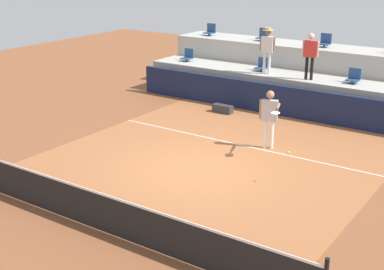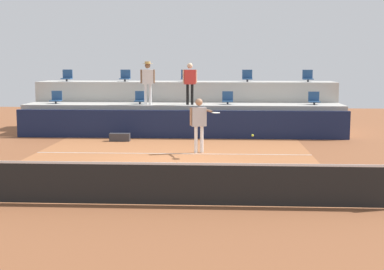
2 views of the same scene
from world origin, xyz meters
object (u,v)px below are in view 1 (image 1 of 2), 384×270
Objects in this scene: spectator_with_hat at (267,46)px; stadium_chair_lower_right at (354,77)px; tennis_ball at (288,152)px; stadium_chair_lower_far_left at (188,56)px; equipment_bag at (223,109)px; spectator_in_white at (310,52)px; stadium_chair_upper_left at (263,36)px; stadium_chair_lower_left at (262,65)px; tennis_player at (270,113)px; stadium_chair_upper_far_left at (210,31)px; stadium_chair_upper_center at (325,41)px.

stadium_chair_lower_right is at bearing 6.79° from spectator_with_hat.
stadium_chair_lower_right is at bearing 95.57° from tennis_ball.
equipment_bag is at bearing -35.14° from stadium_chair_lower_far_left.
stadium_chair_lower_far_left is at bearing 174.36° from spectator_with_hat.
stadium_chair_lower_far_left is 0.31× the size of spectator_in_white.
spectator_in_white reaches higher than stadium_chair_upper_left.
stadium_chair_lower_right is 6.83m from tennis_ball.
stadium_chair_lower_left is 2.25m from spectator_in_white.
stadium_chair_lower_right is (3.60, 0.00, 0.00)m from stadium_chair_lower_left.
tennis_player reaches higher than tennis_ball.
spectator_with_hat is 1.04× the size of spectator_in_white.
tennis_ball is (0.66, -6.77, -0.57)m from stadium_chair_lower_right.
spectator_with_hat reaches higher than spectator_in_white.
stadium_chair_lower_right reaches higher than tennis_ball.
stadium_chair_upper_far_left and stadium_chair_upper_left have the same top height.
stadium_chair_upper_left is at bearing 158.32° from stadium_chair_lower_right.
stadium_chair_upper_far_left is 0.29× the size of tennis_player.
stadium_chair_upper_center is at bearing 60.36° from equipment_bag.
stadium_chair_upper_center is at bearing 135.37° from stadium_chair_lower_right.
stadium_chair_lower_far_left is 5.65m from stadium_chair_upper_center.
stadium_chair_lower_far_left is 3.95m from equipment_bag.
tennis_ball is (5.19, -8.57, -1.42)m from stadium_chair_upper_left.
stadium_chair_upper_far_left is 5.45m from equipment_bag.
stadium_chair_lower_far_left is 7.65× the size of tennis_ball.
spectator_in_white is 3.74m from equipment_bag.
stadium_chair_upper_far_left is 1.00× the size of stadium_chair_upper_left.
stadium_chair_upper_far_left is (-7.14, 1.80, 0.85)m from stadium_chair_lower_right.
stadium_chair_lower_far_left is 7.70m from tennis_player.
stadium_chair_upper_center is 9.04m from tennis_ball.
stadium_chair_upper_far_left is 0.68× the size of equipment_bag.
stadium_chair_lower_right is 2.70m from stadium_chair_upper_center.
stadium_chair_upper_far_left is 8.99m from tennis_player.
stadium_chair_upper_far_left is at bearing 180.00° from stadium_chair_upper_left.
equipment_bag is (0.46, -3.94, -2.16)m from stadium_chair_upper_left.
stadium_chair_lower_left is 8.02m from tennis_ball.
stadium_chair_lower_left is at bearing -62.69° from stadium_chair_upper_left.
stadium_chair_upper_left is at bearing 121.17° from tennis_ball.
spectator_in_white is (-0.56, 4.23, 1.15)m from tennis_player.
stadium_chair_upper_far_left is 2.62m from stadium_chair_upper_left.
stadium_chair_lower_left is 0.30× the size of spectator_with_hat.
stadium_chair_lower_left is at bearing 77.66° from equipment_bag.
stadium_chair_lower_right is at bearing 0.00° from stadium_chair_lower_far_left.
tennis_player is (-0.96, -4.61, -0.36)m from stadium_chair_lower_right.
stadium_chair_upper_center is 0.29× the size of tennis_player.
stadium_chair_upper_far_left is (-3.54, 1.80, 0.85)m from stadium_chair_lower_left.
stadium_chair_lower_left is 0.29× the size of tennis_player.
spectator_in_white reaches higher than stadium_chair_upper_far_left.
tennis_ball reaches higher than equipment_bag.
stadium_chair_upper_left is 2.70m from stadium_chair_upper_center.
stadium_chair_lower_far_left reaches higher than tennis_ball.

